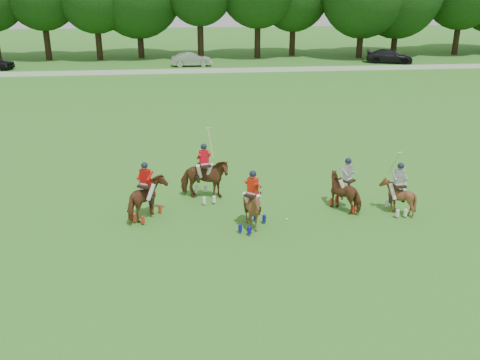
{
  "coord_description": "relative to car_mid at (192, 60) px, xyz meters",
  "views": [
    {
      "loc": [
        -2.34,
        -15.43,
        8.91
      ],
      "look_at": [
        -0.21,
        4.2,
        1.4
      ],
      "focal_mm": 40.0,
      "sensor_mm": 36.0,
      "label": 1
    }
  ],
  "objects": [
    {
      "name": "ground",
      "position": [
        1.24,
        -42.5,
        -0.7
      ],
      "size": [
        180.0,
        180.0,
        0.0
      ],
      "primitive_type": "plane",
      "color": "#277120",
      "rests_on": "ground"
    },
    {
      "name": "boundary_rail",
      "position": [
        1.24,
        -4.5,
        -0.48
      ],
      "size": [
        120.0,
        0.1,
        0.44
      ],
      "primitive_type": "cube",
      "color": "white",
      "rests_on": "ground"
    },
    {
      "name": "car_mid",
      "position": [
        0.0,
        0.0,
        0.0
      ],
      "size": [
        4.28,
        1.62,
        1.39
      ],
      "primitive_type": "imported",
      "rotation": [
        0.0,
        0.0,
        1.61
      ],
      "color": "#ABACB0",
      "rests_on": "ground"
    },
    {
      "name": "car_right",
      "position": [
        21.83,
        0.0,
        0.03
      ],
      "size": [
        5.42,
        3.58,
        1.46
      ],
      "primitive_type": "imported",
      "rotation": [
        0.0,
        0.0,
        1.24
      ],
      "color": "black",
      "rests_on": "ground"
    },
    {
      "name": "polo_red_a",
      "position": [
        -2.65,
        -38.46,
        0.14
      ],
      "size": [
        1.75,
        2.09,
        2.32
      ],
      "color": "#543116",
      "rests_on": "ground"
    },
    {
      "name": "polo_red_b",
      "position": [
        -0.31,
        -36.76,
        0.21
      ],
      "size": [
        2.07,
        1.88,
        3.01
      ],
      "color": "#543116",
      "rests_on": "ground"
    },
    {
      "name": "polo_red_c",
      "position": [
        1.34,
        -39.83,
        0.14
      ],
      "size": [
        1.91,
        1.95,
        2.32
      ],
      "color": "#543116",
      "rests_on": "ground"
    },
    {
      "name": "polo_stripe_a",
      "position": [
        5.34,
        -38.44,
        0.09
      ],
      "size": [
        1.7,
        1.86,
        2.2
      ],
      "color": "#543116",
      "rests_on": "ground"
    },
    {
      "name": "polo_stripe_b",
      "position": [
        7.29,
        -39.01,
        0.05
      ],
      "size": [
        1.17,
        1.31,
        2.66
      ],
      "color": "#543116",
      "rests_on": "ground"
    },
    {
      "name": "polo_ball",
      "position": [
        2.77,
        -39.24,
        -0.65
      ],
      "size": [
        0.09,
        0.09,
        0.09
      ],
      "primitive_type": "sphere",
      "color": "white",
      "rests_on": "ground"
    }
  ]
}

